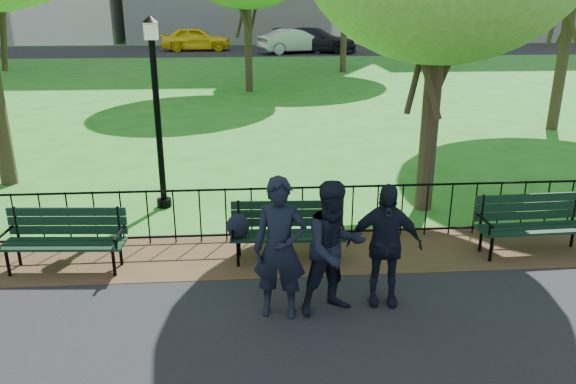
{
  "coord_description": "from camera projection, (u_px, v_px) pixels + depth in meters",
  "views": [
    {
      "loc": [
        -0.65,
        -6.2,
        3.7
      ],
      "look_at": [
        -0.06,
        1.5,
        0.99
      ],
      "focal_mm": 35.0,
      "sensor_mm": 36.0,
      "label": 1
    }
  ],
  "objects": [
    {
      "name": "ground",
      "position": [
        302.0,
        305.0,
        7.1
      ],
      "size": [
        120.0,
        120.0,
        0.0
      ],
      "primitive_type": "plane",
      "color": "#23691B"
    },
    {
      "name": "dirt_strip",
      "position": [
        292.0,
        253.0,
        8.51
      ],
      "size": [
        60.0,
        1.6,
        0.01
      ],
      "primitive_type": "cube",
      "color": "#362316",
      "rests_on": "ground"
    },
    {
      "name": "far_street",
      "position": [
        254.0,
        50.0,
        40.04
      ],
      "size": [
        70.0,
        9.0,
        0.01
      ],
      "primitive_type": "cube",
      "color": "black",
      "rests_on": "ground"
    },
    {
      "name": "iron_fence",
      "position": [
        290.0,
        211.0,
        8.82
      ],
      "size": [
        24.06,
        0.06,
        1.0
      ],
      "color": "black",
      "rests_on": "ground"
    },
    {
      "name": "park_bench_main",
      "position": [
        272.0,
        225.0,
        8.1
      ],
      "size": [
        1.72,
        0.59,
        0.94
      ],
      "rotation": [
        0.0,
        0.0,
        -0.05
      ],
      "color": "black",
      "rests_on": "ground"
    },
    {
      "name": "park_bench_left_a",
      "position": [
        65.0,
        233.0,
        7.88
      ],
      "size": [
        1.72,
        0.64,
        0.96
      ],
      "rotation": [
        0.0,
        0.0,
        -0.07
      ],
      "color": "black",
      "rests_on": "ground"
    },
    {
      "name": "park_bench_right_a",
      "position": [
        533.0,
        218.0,
        8.39
      ],
      "size": [
        1.73,
        0.6,
        0.97
      ],
      "rotation": [
        0.0,
        0.0,
        0.04
      ],
      "color": "black",
      "rests_on": "ground"
    },
    {
      "name": "lamppost",
      "position": [
        157.0,
        108.0,
        9.8
      ],
      "size": [
        0.3,
        0.3,
        3.39
      ],
      "color": "black",
      "rests_on": "ground"
    },
    {
      "name": "person_left",
      "position": [
        280.0,
        249.0,
        6.6
      ],
      "size": [
        0.71,
        0.53,
        1.75
      ],
      "primitive_type": "imported",
      "rotation": [
        0.0,
        0.0,
        -0.2
      ],
      "color": "black",
      "rests_on": "asphalt_path"
    },
    {
      "name": "person_mid",
      "position": [
        334.0,
        248.0,
        6.68
      ],
      "size": [
        0.91,
        0.67,
        1.68
      ],
      "primitive_type": "imported",
      "rotation": [
        0.0,
        0.0,
        0.33
      ],
      "color": "black",
      "rests_on": "asphalt_path"
    },
    {
      "name": "person_right",
      "position": [
        384.0,
        245.0,
        6.9
      ],
      "size": [
        0.97,
        0.5,
        1.58
      ],
      "primitive_type": "imported",
      "rotation": [
        0.0,
        0.0,
        -0.14
      ],
      "color": "black",
      "rests_on": "asphalt_path"
    },
    {
      "name": "taxi",
      "position": [
        196.0,
        39.0,
        39.42
      ],
      "size": [
        4.87,
        2.08,
        1.64
      ],
      "primitive_type": "imported",
      "rotation": [
        0.0,
        0.0,
        1.6
      ],
      "color": "yellow",
      "rests_on": "far_street"
    },
    {
      "name": "sedan_silver",
      "position": [
        294.0,
        41.0,
        37.66
      ],
      "size": [
        5.13,
        3.27,
        1.6
      ],
      "primitive_type": "imported",
      "rotation": [
        0.0,
        0.0,
        1.93
      ],
      "color": "#B6BABF",
      "rests_on": "far_street"
    },
    {
      "name": "sedan_dark",
      "position": [
        315.0,
        40.0,
        38.25
      ],
      "size": [
        6.06,
        3.75,
        1.64
      ],
      "primitive_type": "imported",
      "rotation": [
        0.0,
        0.0,
        1.29
      ],
      "color": "black",
      "rests_on": "far_street"
    }
  ]
}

